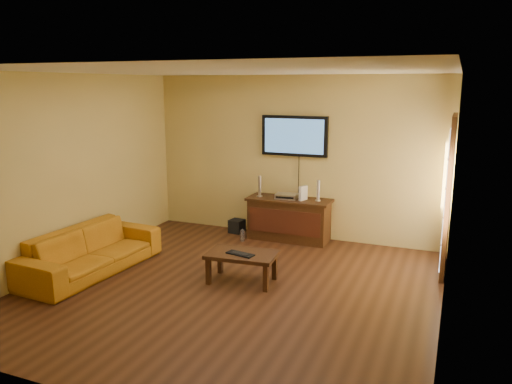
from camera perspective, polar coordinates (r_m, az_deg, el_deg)
The scene contains 14 objects.
ground_plane at distance 6.48m, azimuth -2.79°, elevation -10.96°, with size 5.00×5.00×0.00m, color #341B0E.
room_walls at distance 6.58m, azimuth -0.63°, elevation 4.71°, with size 5.00×5.00×5.00m.
french_door at distance 7.24m, azimuth 21.12°, elevation -0.55°, with size 0.07×1.02×2.22m.
media_console at distance 8.32m, azimuth 3.78°, elevation -3.10°, with size 1.39×0.53×0.70m.
television at distance 8.28m, azimuth 4.41°, elevation 6.40°, with size 1.12×0.08×0.66m.
coffee_table at distance 6.56m, azimuth -1.62°, elevation -7.46°, with size 0.94×0.61×0.40m.
sofa at distance 7.25m, azimuth -18.36°, elevation -5.59°, with size 2.08×0.61×0.81m, color #B57014.
speaker_left at distance 8.34m, azimuth 0.42°, elevation 0.56°, with size 0.10×0.10×0.35m.
speaker_right at distance 8.09m, azimuth 7.12°, elevation 0.06°, with size 0.09×0.09×0.34m.
av_receiver at distance 8.24m, azimuth 3.51°, elevation -0.47°, with size 0.35×0.25×0.08m, color silver.
game_console at distance 8.12m, azimuth 5.41°, elevation -0.13°, with size 0.05×0.17×0.24m, color white.
subwoofer at distance 8.76m, azimuth -2.21°, elevation -3.91°, with size 0.23×0.23×0.23m, color black.
bottle at distance 8.28m, azimuth -1.57°, elevation -4.97°, with size 0.07×0.07×0.21m.
keyboard at distance 6.47m, azimuth -1.81°, elevation -7.08°, with size 0.39×0.21×0.02m.
Camera 1 is at (2.54, -5.38, 2.55)m, focal length 35.00 mm.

